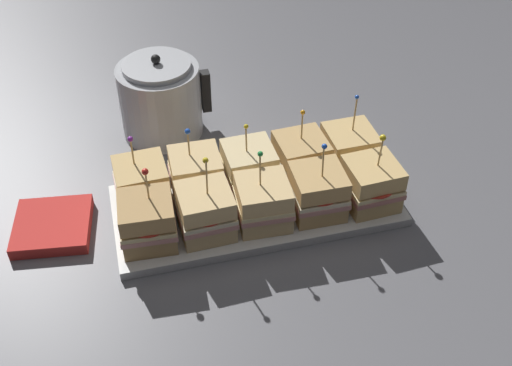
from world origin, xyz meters
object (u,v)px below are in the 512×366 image
Objects in this scene: sandwich_front_right at (318,192)px; sandwich_back_center at (250,167)px; sandwich_front_far_right at (371,184)px; napkin_stack at (53,226)px; sandwich_back_left at (196,175)px; sandwich_back_far_left at (142,185)px; sandwich_back_far_right at (349,150)px; sandwich_front_far_left at (147,222)px; sandwich_back_right at (301,159)px; serving_platter at (256,205)px; sandwich_front_center at (263,203)px; sandwich_front_left at (206,212)px; kettle_steel at (161,99)px.

sandwich_front_right reaches higher than sandwich_back_center.
sandwich_front_far_right reaches higher than napkin_stack.
sandwich_back_far_left is at bearing -178.89° from sandwich_back_left.
sandwich_back_center is 0.21m from sandwich_back_far_right.
sandwich_front_far_left is 1.02× the size of sandwich_back_right.
napkin_stack is (-0.39, -0.02, -0.05)m from sandwich_back_center.
sandwich_back_left is at bearing 44.07° from sandwich_front_far_left.
sandwich_front_center is at bearing -90.53° from serving_platter.
sandwich_front_right is at bearing -134.36° from sandwich_back_far_right.
sandwich_front_far_left is 1.03× the size of sandwich_back_far_left.
sandwich_front_left reaches higher than napkin_stack.
sandwich_back_left is (0.11, 0.10, -0.00)m from sandwich_front_far_left.
sandwich_back_right reaches higher than sandwich_back_center.
sandwich_back_far_right is at bearing 18.39° from sandwich_front_left.
sandwich_front_right is at bearing -0.16° from sandwich_front_far_left.
sandwich_front_left is at bearing -85.25° from kettle_steel.
sandwich_back_far_right reaches higher than sandwich_back_right.
serving_platter is 0.23m from sandwich_front_far_right.
sandwich_front_far_left reaches higher than napkin_stack.
sandwich_front_right reaches higher than napkin_stack.
serving_platter is 0.13m from sandwich_front_right.
sandwich_front_left reaches higher than sandwich_back_left.
sandwich_front_far_left is at bearing -26.97° from napkin_stack.
sandwich_front_right is 0.15m from sandwich_back_far_right.
sandwich_front_far_right reaches higher than sandwich_back_left.
sandwich_back_right is at bearing 90.27° from sandwich_front_right.
sandwich_back_far_right is at bearing 1.48° from napkin_stack.
sandwich_front_left reaches higher than sandwich_front_far_left.
sandwich_back_center is 0.86× the size of sandwich_back_far_right.
napkin_stack is at bearing -178.34° from sandwich_back_right.
sandwich_front_right is at bearing -25.83° from serving_platter.
sandwich_back_left is at bearing 3.15° from napkin_stack.
sandwich_front_center is 0.11m from sandwich_front_right.
sandwich_front_right is (0.11, 0.00, 0.00)m from sandwich_front_center.
sandwich_back_far_left is 0.21m from sandwich_back_center.
sandwich_back_far_right is (0.31, -0.00, 0.00)m from sandwich_back_left.
sandwich_back_far_right is 0.87× the size of kettle_steel.
serving_platter is 3.60× the size of sandwich_back_left.
sandwich_back_far_left is (0.00, 0.10, -0.00)m from sandwich_front_far_left.
sandwich_front_far_left is at bearing -153.77° from sandwich_back_center.
napkin_stack is (-0.39, 0.04, 0.00)m from serving_platter.
sandwich_front_far_left is 0.15m from sandwich_back_left.
sandwich_front_right is 1.04× the size of sandwich_back_right.
kettle_steel reaches higher than sandwich_front_far_right.
sandwich_front_center is at bearing 0.13° from sandwich_front_left.
sandwich_back_far_right is at bearing 0.64° from sandwich_back_right.
sandwich_back_far_left is at bearing 165.86° from sandwich_front_far_right.
sandwich_back_right is (0.21, -0.00, -0.00)m from sandwich_back_left.
sandwich_back_right is at bearing 25.98° from sandwich_front_left.
sandwich_back_left is 0.76× the size of kettle_steel.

